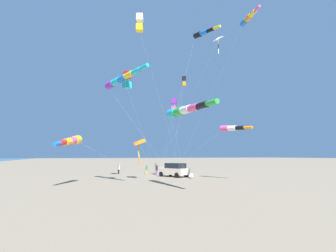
{
  "coord_description": "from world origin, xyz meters",
  "views": [
    {
      "loc": [
        -13.86,
        -35.06,
        2.85
      ],
      "look_at": [
        -3.09,
        -7.92,
        6.26
      ],
      "focal_mm": 27.31,
      "sensor_mm": 36.0,
      "label": 1
    }
  ],
  "objects_px": {
    "person_child_grey_jacket": "(147,169)",
    "person_adult_flyer": "(157,169)",
    "kite_box_red_high_left": "(140,23)",
    "person_child_green_jacket": "(119,168)",
    "kite_windsock_small_distant": "(71,141)",
    "kite_box_striped_overhead": "(127,80)",
    "kite_delta_white_trailing": "(139,142)",
    "person_bystander_far": "(175,168)",
    "kite_box_blue_topmost": "(174,105)",
    "kite_windsock_purple_drifting": "(203,33)",
    "kite_windsock_orange_high_right": "(232,128)",
    "kite_delta_long_streamer_left": "(218,39)",
    "cooler_box": "(190,175)",
    "kite_box_long_streamer_right": "(184,81)",
    "kite_windsock_rainbow_low_near": "(248,19)",
    "parked_car": "(174,170)",
    "kite_windsock_green_low_center": "(120,79)",
    "kite_windsock_magenta_far_left": "(184,110)"
  },
  "relations": [
    {
      "from": "kite_windsock_orange_high_right",
      "to": "parked_car",
      "type": "bearing_deg",
      "value": 123.1
    },
    {
      "from": "kite_windsock_magenta_far_left",
      "to": "kite_box_red_high_left",
      "type": "relative_size",
      "value": 0.96
    },
    {
      "from": "parked_car",
      "to": "kite_windsock_small_distant",
      "type": "distance_m",
      "value": 14.95
    },
    {
      "from": "person_child_grey_jacket",
      "to": "person_adult_flyer",
      "type": "bearing_deg",
      "value": -77.39
    },
    {
      "from": "person_child_green_jacket",
      "to": "person_bystander_far",
      "type": "bearing_deg",
      "value": -20.26
    },
    {
      "from": "person_adult_flyer",
      "to": "kite_box_blue_topmost",
      "type": "bearing_deg",
      "value": -83.59
    },
    {
      "from": "kite_delta_long_streamer_left",
      "to": "cooler_box",
      "type": "bearing_deg",
      "value": 81.87
    },
    {
      "from": "kite_box_long_streamer_right",
      "to": "kite_box_red_high_left",
      "type": "relative_size",
      "value": 0.73
    },
    {
      "from": "person_bystander_far",
      "to": "kite_windsock_rainbow_low_near",
      "type": "xyz_separation_m",
      "value": [
        -0.96,
        -19.55,
        14.64
      ]
    },
    {
      "from": "kite_windsock_rainbow_low_near",
      "to": "person_adult_flyer",
      "type": "bearing_deg",
      "value": 98.84
    },
    {
      "from": "kite_box_striped_overhead",
      "to": "kite_box_red_high_left",
      "type": "distance_m",
      "value": 7.78
    },
    {
      "from": "person_adult_flyer",
      "to": "kite_windsock_magenta_far_left",
      "type": "relative_size",
      "value": 0.1
    },
    {
      "from": "kite_box_striped_overhead",
      "to": "kite_windsock_small_distant",
      "type": "height_order",
      "value": "kite_box_striped_overhead"
    },
    {
      "from": "person_adult_flyer",
      "to": "kite_windsock_orange_high_right",
      "type": "xyz_separation_m",
      "value": [
        5.92,
        -10.34,
        5.21
      ]
    },
    {
      "from": "kite_box_long_streamer_right",
      "to": "person_bystander_far",
      "type": "bearing_deg",
      "value": 77.77
    },
    {
      "from": "person_bystander_far",
      "to": "kite_box_striped_overhead",
      "type": "relative_size",
      "value": 0.15
    },
    {
      "from": "person_bystander_far",
      "to": "kite_box_red_high_left",
      "type": "xyz_separation_m",
      "value": [
        -9.03,
        -11.0,
        16.94
      ]
    },
    {
      "from": "person_bystander_far",
      "to": "kite_box_long_streamer_right",
      "type": "height_order",
      "value": "kite_box_long_streamer_right"
    },
    {
      "from": "person_bystander_far",
      "to": "kite_windsock_small_distant",
      "type": "distance_m",
      "value": 19.43
    },
    {
      "from": "kite_box_blue_topmost",
      "to": "kite_box_striped_overhead",
      "type": "relative_size",
      "value": 0.92
    },
    {
      "from": "kite_box_blue_topmost",
      "to": "kite_windsock_green_low_center",
      "type": "bearing_deg",
      "value": -147.63
    },
    {
      "from": "person_child_grey_jacket",
      "to": "kite_box_striped_overhead",
      "type": "height_order",
      "value": "kite_box_striped_overhead"
    },
    {
      "from": "person_adult_flyer",
      "to": "kite_windsock_orange_high_right",
      "type": "distance_m",
      "value": 13.0
    },
    {
      "from": "kite_box_long_streamer_right",
      "to": "cooler_box",
      "type": "bearing_deg",
      "value": 36.19
    },
    {
      "from": "person_adult_flyer",
      "to": "kite_box_blue_topmost",
      "type": "height_order",
      "value": "kite_box_blue_topmost"
    },
    {
      "from": "person_bystander_far",
      "to": "kite_windsock_small_distant",
      "type": "height_order",
      "value": "kite_windsock_small_distant"
    },
    {
      "from": "kite_windsock_purple_drifting",
      "to": "kite_box_red_high_left",
      "type": "height_order",
      "value": "kite_windsock_purple_drifting"
    },
    {
      "from": "kite_box_red_high_left",
      "to": "person_child_green_jacket",
      "type": "bearing_deg",
      "value": 87.24
    },
    {
      "from": "kite_windsock_orange_high_right",
      "to": "person_child_green_jacket",
      "type": "bearing_deg",
      "value": 124.71
    },
    {
      "from": "kite_box_striped_overhead",
      "to": "kite_windsock_rainbow_low_near",
      "type": "xyz_separation_m",
      "value": [
        9.75,
        -6.76,
        5.08
      ]
    },
    {
      "from": "cooler_box",
      "to": "kite_windsock_rainbow_low_near",
      "type": "height_order",
      "value": "kite_windsock_rainbow_low_near"
    },
    {
      "from": "kite_delta_white_trailing",
      "to": "kite_windsock_small_distant",
      "type": "distance_m",
      "value": 8.62
    },
    {
      "from": "kite_box_striped_overhead",
      "to": "kite_windsock_magenta_far_left",
      "type": "relative_size",
      "value": 0.63
    },
    {
      "from": "person_adult_flyer",
      "to": "person_bystander_far",
      "type": "relative_size",
      "value": 1.03
    },
    {
      "from": "person_adult_flyer",
      "to": "kite_box_red_high_left",
      "type": "relative_size",
      "value": 0.09
    },
    {
      "from": "person_adult_flyer",
      "to": "person_bystander_far",
      "type": "height_order",
      "value": "person_adult_flyer"
    },
    {
      "from": "cooler_box",
      "to": "kite_windsock_purple_drifting",
      "type": "xyz_separation_m",
      "value": [
        2.48,
        0.1,
        21.21
      ]
    },
    {
      "from": "kite_delta_white_trailing",
      "to": "kite_box_red_high_left",
      "type": "height_order",
      "value": "kite_box_red_high_left"
    },
    {
      "from": "cooler_box",
      "to": "person_bystander_far",
      "type": "xyz_separation_m",
      "value": [
        0.04,
        5.5,
        0.7
      ]
    },
    {
      "from": "kite_windsock_orange_high_right",
      "to": "kite_delta_white_trailing",
      "type": "bearing_deg",
      "value": 154.19
    },
    {
      "from": "kite_windsock_small_distant",
      "to": "kite_box_red_high_left",
      "type": "bearing_deg",
      "value": -1.87
    },
    {
      "from": "kite_box_blue_topmost",
      "to": "kite_windsock_purple_drifting",
      "type": "distance_m",
      "value": 13.18
    },
    {
      "from": "cooler_box",
      "to": "kite_windsock_small_distant",
      "type": "relative_size",
      "value": 0.05
    },
    {
      "from": "person_child_grey_jacket",
      "to": "kite_windsock_orange_high_right",
      "type": "xyz_separation_m",
      "value": [
        6.57,
        -13.23,
        5.36
      ]
    },
    {
      "from": "person_child_grey_jacket",
      "to": "kite_delta_white_trailing",
      "type": "distance_m",
      "value": 9.78
    },
    {
      "from": "kite_box_striped_overhead",
      "to": "person_bystander_far",
      "type": "bearing_deg",
      "value": 50.05
    },
    {
      "from": "cooler_box",
      "to": "kite_windsock_green_low_center",
      "type": "relative_size",
      "value": 0.06
    },
    {
      "from": "kite_box_red_high_left",
      "to": "person_child_grey_jacket",
      "type": "bearing_deg",
      "value": 68.88
    },
    {
      "from": "person_child_grey_jacket",
      "to": "kite_box_striped_overhead",
      "type": "distance_m",
      "value": 18.06
    },
    {
      "from": "kite_box_long_streamer_right",
      "to": "kite_windsock_purple_drifting",
      "type": "xyz_separation_m",
      "value": [
        3.85,
        1.1,
        8.31
      ]
    }
  ]
}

